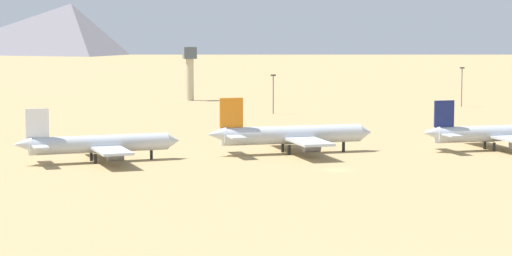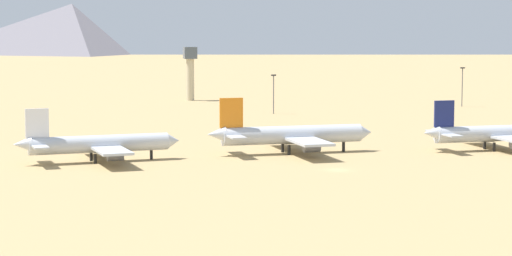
{
  "view_description": "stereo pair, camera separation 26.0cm",
  "coord_description": "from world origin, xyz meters",
  "px_view_note": "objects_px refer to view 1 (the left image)",
  "views": [
    {
      "loc": [
        -65.09,
        -208.19,
        31.95
      ],
      "look_at": [
        -10.7,
        33.54,
        6.0
      ],
      "focal_mm": 71.05,
      "sensor_mm": 36.0,
      "label": 1
    },
    {
      "loc": [
        -64.84,
        -208.24,
        31.95
      ],
      "look_at": [
        -10.7,
        33.54,
        6.0
      ],
      "focal_mm": 71.05,
      "sensor_mm": 36.0,
      "label": 2
    }
  ],
  "objects_px": {
    "parked_jet_white_1": "(98,144)",
    "parked_jet_navy_3": "(494,134)",
    "control_tower": "(190,68)",
    "parked_jet_orange_2": "(291,135)",
    "light_pole_east": "(462,84)",
    "light_pole_mid": "(273,91)"
  },
  "relations": [
    {
      "from": "parked_jet_orange_2",
      "to": "light_pole_mid",
      "type": "relative_size",
      "value": 3.06
    },
    {
      "from": "parked_jet_white_1",
      "to": "parked_jet_navy_3",
      "type": "bearing_deg",
      "value": -7.36
    },
    {
      "from": "parked_jet_white_1",
      "to": "parked_jet_navy_3",
      "type": "xyz_separation_m",
      "value": [
        98.28,
        0.28,
        0.02
      ]
    },
    {
      "from": "parked_jet_white_1",
      "to": "parked_jet_orange_2",
      "type": "relative_size",
      "value": 0.91
    },
    {
      "from": "control_tower",
      "to": "light_pole_mid",
      "type": "height_order",
      "value": "control_tower"
    },
    {
      "from": "control_tower",
      "to": "light_pole_east",
      "type": "bearing_deg",
      "value": -28.58
    },
    {
      "from": "parked_jet_navy_3",
      "to": "control_tower",
      "type": "xyz_separation_m",
      "value": [
        -49.08,
        176.64,
        9.05
      ]
    },
    {
      "from": "parked_jet_white_1",
      "to": "parked_jet_navy_3",
      "type": "height_order",
      "value": "parked_jet_navy_3"
    },
    {
      "from": "control_tower",
      "to": "parked_jet_orange_2",
      "type": "bearing_deg",
      "value": -90.74
    },
    {
      "from": "light_pole_east",
      "to": "parked_jet_white_1",
      "type": "bearing_deg",
      "value": -139.39
    },
    {
      "from": "parked_jet_white_1",
      "to": "parked_jet_orange_2",
      "type": "height_order",
      "value": "parked_jet_orange_2"
    },
    {
      "from": "control_tower",
      "to": "light_pole_east",
      "type": "xyz_separation_m",
      "value": [
        96.1,
        -52.36,
        -4.55
      ]
    },
    {
      "from": "parked_jet_white_1",
      "to": "control_tower",
      "type": "distance_m",
      "value": 183.86
    },
    {
      "from": "parked_jet_white_1",
      "to": "control_tower",
      "type": "bearing_deg",
      "value": 66.94
    },
    {
      "from": "light_pole_mid",
      "to": "control_tower",
      "type": "bearing_deg",
      "value": 106.05
    },
    {
      "from": "parked_jet_orange_2",
      "to": "parked_jet_navy_3",
      "type": "bearing_deg",
      "value": -8.39
    },
    {
      "from": "parked_jet_orange_2",
      "to": "control_tower",
      "type": "height_order",
      "value": "control_tower"
    },
    {
      "from": "parked_jet_orange_2",
      "to": "parked_jet_navy_3",
      "type": "xyz_separation_m",
      "value": [
        51.3,
        -4.83,
        -0.38
      ]
    },
    {
      "from": "parked_jet_white_1",
      "to": "light_pole_mid",
      "type": "distance_m",
      "value": 130.12
    },
    {
      "from": "parked_jet_navy_3",
      "to": "control_tower",
      "type": "relative_size",
      "value": 1.76
    },
    {
      "from": "control_tower",
      "to": "light_pole_mid",
      "type": "relative_size",
      "value": 1.59
    },
    {
      "from": "control_tower",
      "to": "light_pole_east",
      "type": "relative_size",
      "value": 1.47
    }
  ]
}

